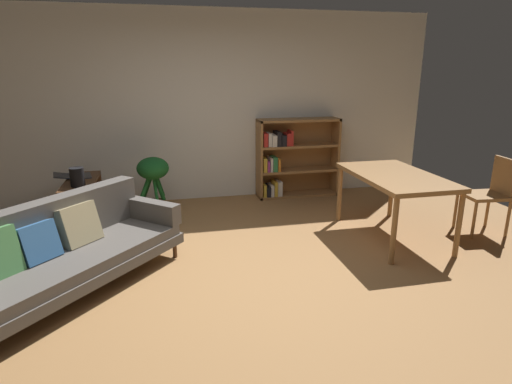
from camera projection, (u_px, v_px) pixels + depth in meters
The scene contains 10 objects.
ground_plane at pixel (243, 277), 4.03m from camera, with size 8.16×8.16×0.00m, color #9E7042.
back_wall_panel at pixel (206, 107), 6.18m from camera, with size 6.80×0.10×2.70m, color silver.
fabric_couch at pixel (62, 249), 3.73m from camera, with size 1.98×2.07×0.78m.
media_console at pixel (83, 203), 5.33m from camera, with size 0.36×1.02×0.57m.
open_laptop at pixel (75, 176), 5.41m from camera, with size 0.49×0.39×0.06m.
desk_speaker at pixel (77, 177), 4.97m from camera, with size 0.16×0.16×0.22m.
potted_floor_plant at pixel (153, 179), 5.56m from camera, with size 0.43×0.46×0.79m.
dining_table at pixel (395, 181), 4.81m from camera, with size 0.83×1.42×0.75m.
dining_chair_near at pixel (491, 191), 5.00m from camera, with size 0.50×0.45×0.90m.
bookshelf at pixel (291, 158), 6.48m from camera, with size 1.23×0.34×1.18m.
Camera 1 is at (-0.69, -3.58, 1.91)m, focal length 29.92 mm.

